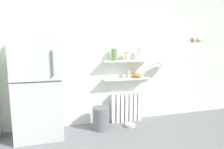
# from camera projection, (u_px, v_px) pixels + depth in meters

# --- Properties ---
(back_wall) EXTENTS (7.04, 0.10, 2.60)m
(back_wall) POSITION_uv_depth(u_px,v_px,m) (117.00, 59.00, 3.92)
(back_wall) COLOR silver
(back_wall) RESTS_ON ground_plane
(refrigerator) EXTENTS (0.76, 0.65, 1.73)m
(refrigerator) POSITION_uv_depth(u_px,v_px,m) (39.00, 87.00, 3.24)
(refrigerator) COLOR #B7BABF
(refrigerator) RESTS_ON ground_plane
(radiator) EXTENTS (0.63, 0.12, 0.59)m
(radiator) POSITION_uv_depth(u_px,v_px,m) (126.00, 107.00, 3.99)
(radiator) COLOR white
(radiator) RESTS_ON ground_plane
(wall_shelf_lower) EXTENTS (0.95, 0.22, 0.02)m
(wall_shelf_lower) POSITION_uv_depth(u_px,v_px,m) (127.00, 79.00, 3.87)
(wall_shelf_lower) COLOR white
(wall_shelf_upper) EXTENTS (0.95, 0.22, 0.02)m
(wall_shelf_upper) POSITION_uv_depth(u_px,v_px,m) (127.00, 61.00, 3.82)
(wall_shelf_upper) COLOR white
(storage_jar_0) EXTENTS (0.11, 0.11, 0.24)m
(storage_jar_0) POSITION_uv_depth(u_px,v_px,m) (114.00, 54.00, 3.73)
(storage_jar_0) COLOR #5B7F4C
(storage_jar_0) RESTS_ON wall_shelf_upper
(storage_jar_1) EXTENTS (0.12, 0.12, 0.16)m
(storage_jar_1) POSITION_uv_depth(u_px,v_px,m) (127.00, 56.00, 3.81)
(storage_jar_1) COLOR beige
(storage_jar_1) RESTS_ON wall_shelf_upper
(storage_jar_2) EXTENTS (0.11, 0.11, 0.23)m
(storage_jar_2) POSITION_uv_depth(u_px,v_px,m) (140.00, 54.00, 3.87)
(storage_jar_2) COLOR silver
(storage_jar_2) RESTS_ON wall_shelf_upper
(vase) EXTENTS (0.09, 0.09, 0.16)m
(vase) POSITION_uv_depth(u_px,v_px,m) (128.00, 74.00, 3.87)
(vase) COLOR #B2ADA8
(vase) RESTS_ON wall_shelf_lower
(shelf_bowl) EXTENTS (0.20, 0.20, 0.09)m
(shelf_bowl) POSITION_uv_depth(u_px,v_px,m) (137.00, 75.00, 3.93)
(shelf_bowl) COLOR orange
(shelf_bowl) RESTS_ON wall_shelf_lower
(trash_bin) EXTENTS (0.31, 0.31, 0.42)m
(trash_bin) POSITION_uv_depth(u_px,v_px,m) (101.00, 118.00, 3.61)
(trash_bin) COLOR slate
(trash_bin) RESTS_ON ground_plane
(pet_food_bowl) EXTENTS (0.20, 0.20, 0.05)m
(pet_food_bowl) POSITION_uv_depth(u_px,v_px,m) (130.00, 125.00, 3.75)
(pet_food_bowl) COLOR #B7B7BC
(pet_food_bowl) RESTS_ON ground_plane
(hanging_fruit_basket) EXTENTS (0.34, 0.34, 0.09)m
(hanging_fruit_basket) POSITION_uv_depth(u_px,v_px,m) (195.00, 41.00, 3.69)
(hanging_fruit_basket) COLOR #B2B2B7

